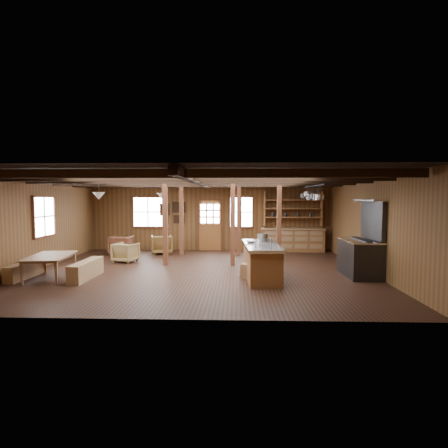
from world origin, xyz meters
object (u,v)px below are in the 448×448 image
at_px(armchair_b, 162,245).
at_px(armchair_c, 126,252).
at_px(commercial_range, 362,252).
at_px(dining_table, 52,267).
at_px(armchair_a, 121,245).
at_px(kitchen_island, 261,261).

relative_size(armchair_b, armchair_c, 1.10).
bearing_deg(armchair_b, commercial_range, 133.92).
relative_size(dining_table, armchair_a, 2.27).
relative_size(commercial_range, armchair_b, 2.67).
relative_size(commercial_range, dining_table, 1.19).
xyz_separation_m(armchair_a, armchair_b, (1.55, 0.19, 0.00)).
distance_m(armchair_a, armchair_b, 1.56).
height_order(kitchen_island, armchair_a, kitchen_island).
relative_size(armchair_a, armchair_c, 1.09).
bearing_deg(armchair_a, armchair_b, -169.59).
height_order(commercial_range, dining_table, commercial_range).
distance_m(kitchen_island, armchair_c, 5.09).
bearing_deg(armchair_c, armchair_b, -96.35).
distance_m(dining_table, armchair_b, 5.01).
xyz_separation_m(dining_table, armchair_b, (2.09, 4.56, 0.05)).
relative_size(kitchen_island, armchair_b, 3.17).
bearing_deg(armchair_c, kitchen_island, 168.95).
xyz_separation_m(armchair_a, armchair_c, (0.70, -1.72, -0.03)).
xyz_separation_m(armchair_b, armchair_c, (-0.85, -1.91, -0.03)).
height_order(kitchen_island, armchair_b, kitchen_island).
height_order(armchair_b, armchair_c, armchair_b).
xyz_separation_m(kitchen_island, commercial_range, (2.84, 0.44, 0.20)).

